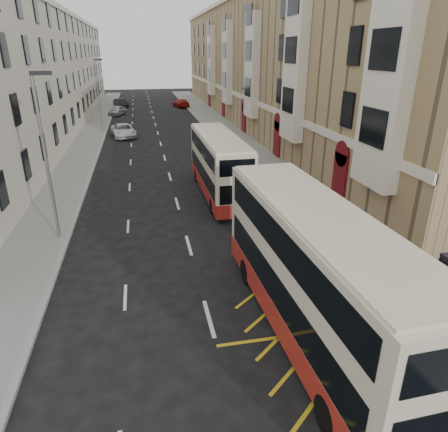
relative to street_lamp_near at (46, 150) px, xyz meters
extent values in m
plane|color=black|center=(6.35, -12.00, -4.64)|extent=(200.00, 200.00, 0.00)
cube|color=slate|center=(14.35, 18.00, -4.56)|extent=(4.00, 120.00, 0.15)
cube|color=slate|center=(-1.15, 18.00, -4.56)|extent=(3.00, 120.00, 0.15)
cube|color=gray|center=(12.35, 18.00, -4.56)|extent=(0.25, 120.00, 0.15)
cube|color=gray|center=(0.35, 18.00, -4.56)|extent=(0.25, 120.00, 0.15)
cube|color=#9E835B|center=(21.35, 33.50, 2.86)|extent=(10.00, 79.00, 15.00)
cube|color=#EFE7CF|center=(16.32, 33.50, -0.64)|extent=(0.18, 79.00, 0.50)
cube|color=#EFE7CF|center=(16.00, -2.00, 2.86)|extent=(0.80, 3.20, 10.00)
cube|color=#EFE7CF|center=(16.00, 10.00, 2.86)|extent=(0.80, 3.20, 10.00)
cube|color=#EFE7CF|center=(16.00, 22.00, 2.86)|extent=(0.80, 3.20, 10.00)
cube|color=#EFE7CF|center=(16.00, 34.00, 2.86)|extent=(0.80, 3.20, 10.00)
cube|color=#EFE7CF|center=(16.00, 46.00, 2.86)|extent=(0.80, 3.20, 10.00)
cube|color=#5E0A12|center=(16.30, 2.00, -2.94)|extent=(0.20, 1.60, 3.00)
cube|color=#5E0A12|center=(16.30, 14.00, -2.94)|extent=(0.20, 1.60, 3.00)
cube|color=#5E0A12|center=(16.30, 26.00, -2.94)|extent=(0.20, 1.60, 3.00)
cube|color=#5E0A12|center=(16.30, 38.00, -2.94)|extent=(0.20, 1.60, 3.00)
cube|color=#5E0A12|center=(16.30, 50.00, -2.94)|extent=(0.20, 1.60, 3.00)
cube|color=beige|center=(-7.15, 33.50, 1.86)|extent=(9.00, 79.00, 13.00)
cube|color=#EFE7CF|center=(-2.62, 33.50, 8.36)|extent=(0.30, 79.00, 0.50)
cube|color=black|center=(13.91, -10.10, -3.19)|extent=(0.08, 0.08, 2.60)
cylinder|color=red|center=(12.60, -9.50, -3.99)|extent=(0.06, 0.06, 1.00)
cylinder|color=red|center=(12.60, -6.25, -3.99)|extent=(0.06, 0.06, 1.00)
cylinder|color=red|center=(12.60, -3.00, -3.99)|extent=(0.06, 0.06, 1.00)
cube|color=red|center=(12.60, -6.25, -3.51)|extent=(0.05, 6.50, 0.06)
cube|color=red|center=(12.60, -6.25, -3.94)|extent=(0.05, 6.50, 0.06)
cylinder|color=slate|center=(-0.05, 0.00, -0.49)|extent=(0.16, 0.16, 8.00)
cube|color=black|center=(0.35, 0.00, 3.41)|extent=(0.90, 0.18, 0.18)
cylinder|color=slate|center=(-0.05, 30.00, -0.49)|extent=(0.16, 0.16, 8.00)
cube|color=black|center=(0.35, 30.00, 3.41)|extent=(0.90, 0.18, 0.18)
cube|color=beige|center=(9.57, -9.48, -2.25)|extent=(2.89, 11.37, 4.06)
cube|color=#A5221A|center=(9.57, -9.48, -3.81)|extent=(2.92, 11.40, 0.92)
cube|color=black|center=(9.57, -9.48, -2.74)|extent=(2.90, 10.47, 1.13)
cube|color=black|center=(9.57, -9.48, -0.99)|extent=(2.90, 10.47, 1.03)
cube|color=beige|center=(9.57, -9.48, -0.18)|extent=(2.77, 10.91, 0.12)
cube|color=black|center=(9.41, -3.85, -2.68)|extent=(2.18, 0.14, 1.34)
cube|color=black|center=(9.41, -3.85, -0.58)|extent=(1.80, 0.13, 0.46)
cylinder|color=black|center=(8.31, -5.90, -4.12)|extent=(0.32, 1.03, 1.03)
cylinder|color=black|center=(10.63, -5.83, -4.12)|extent=(0.32, 1.03, 1.03)
cylinder|color=black|center=(8.51, -13.13, -4.12)|extent=(0.32, 1.03, 1.03)
cylinder|color=black|center=(10.83, -13.06, -4.12)|extent=(0.32, 1.03, 1.03)
cube|color=beige|center=(9.28, 5.12, -2.52)|extent=(2.32, 10.02, 3.59)
cube|color=#A5221A|center=(9.28, 5.12, -3.91)|extent=(2.35, 10.04, 0.82)
cube|color=black|center=(9.28, 5.12, -2.95)|extent=(2.35, 9.22, 1.00)
cube|color=black|center=(9.28, 5.12, -1.41)|extent=(2.35, 9.22, 0.91)
cube|color=beige|center=(9.28, 5.12, -0.69)|extent=(2.23, 9.62, 0.11)
cube|color=black|center=(9.25, 10.11, -2.91)|extent=(1.93, 0.08, 1.18)
cube|color=black|center=(9.25, 10.11, -1.04)|extent=(1.59, 0.08, 0.41)
cube|color=black|center=(9.30, 0.14, -2.91)|extent=(1.93, 0.08, 1.09)
cylinder|color=black|center=(8.23, 8.32, -4.18)|extent=(0.26, 0.91, 0.91)
cylinder|color=black|center=(10.29, 8.33, -4.18)|extent=(0.26, 0.91, 0.91)
cylinder|color=black|center=(8.26, 1.92, -4.18)|extent=(0.26, 0.91, 0.91)
cylinder|color=black|center=(10.32, 1.93, -4.18)|extent=(0.26, 0.91, 0.91)
imported|color=black|center=(13.19, -10.96, -3.54)|extent=(0.82, 0.78, 1.89)
imported|color=black|center=(15.08, -8.71, -3.59)|extent=(1.07, 0.97, 1.79)
imported|color=black|center=(12.86, -4.12, -3.61)|extent=(1.10, 0.89, 1.76)
imported|color=white|center=(2.51, 26.45, -3.93)|extent=(3.13, 5.40, 1.41)
imported|color=#B1B4B9|center=(1.15, 43.30, -3.95)|extent=(2.93, 4.35, 1.38)
imported|color=black|center=(1.37, 53.30, -3.95)|extent=(2.82, 4.42, 1.38)
imported|color=#9F160B|center=(11.52, 50.92, -3.94)|extent=(2.82, 5.08, 1.39)
camera|label=1|loc=(4.48, -19.77, 4.31)|focal=32.00mm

